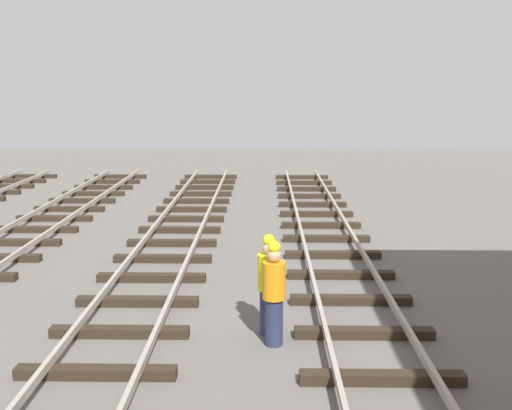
{
  "coord_description": "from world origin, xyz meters",
  "views": [
    {
      "loc": [
        -0.66,
        0.07,
        4.44
      ],
      "look_at": [
        -0.84,
        12.14,
        1.88
      ],
      "focal_mm": 39.88,
      "sensor_mm": 36.0,
      "label": 1
    }
  ],
  "objects": [
    {
      "name": "track_worker_foreground",
      "position": [
        -0.58,
        9.72,
        0.93
      ],
      "size": [
        0.4,
        0.4,
        1.87
      ],
      "color": "#262D4C",
      "rests_on": "ground"
    },
    {
      "name": "track_worker_distant",
      "position": [
        -0.49,
        9.29,
        0.93
      ],
      "size": [
        0.4,
        0.4,
        1.87
      ],
      "color": "#262D4C",
      "rests_on": "ground"
    }
  ]
}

